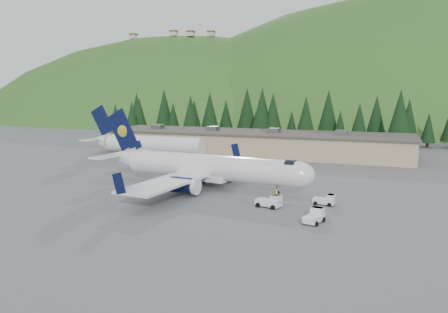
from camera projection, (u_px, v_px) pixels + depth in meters
ground at (210, 188)px, 65.16m from camera, size 600.00×600.00×0.00m
airliner at (204, 167)px, 65.16m from camera, size 35.29×33.16×11.70m
second_airliner at (142, 143)px, 93.78m from camera, size 27.50×11.00×10.05m
baggage_tug_a at (271, 202)px, 54.39m from camera, size 3.41×2.43×1.68m
baggage_tug_b at (326, 200)px, 55.63m from camera, size 2.80×1.85×1.43m
baggage_tug_c at (315, 216)px, 48.19m from camera, size 2.34×3.19×1.56m
terminal_building at (253, 142)px, 101.66m from camera, size 71.00×17.00×6.10m
ramp_worker at (276, 196)px, 56.38m from camera, size 0.78×0.77×1.82m
tree_line at (269, 115)px, 124.14m from camera, size 113.61×18.90×14.28m
hills at (435, 263)px, 250.26m from camera, size 614.00×330.00×300.00m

